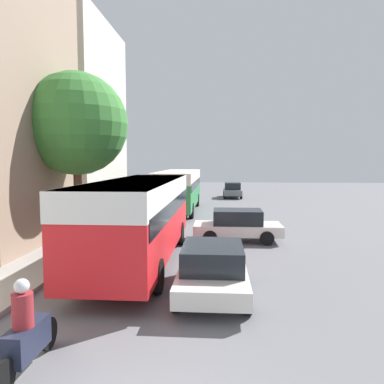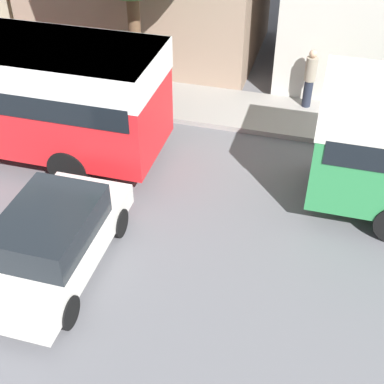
% 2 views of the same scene
% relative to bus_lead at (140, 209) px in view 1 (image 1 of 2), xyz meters
% --- Properties ---
extents(building_far_terrace, '(5.83, 9.09, 12.83)m').
position_rel_bus_lead_xyz_m(building_far_terrace, '(-7.41, 11.64, 4.44)').
color(building_far_terrace, beige).
rests_on(building_far_terrace, ground_plane).
extents(bus_lead, '(2.56, 10.00, 3.04)m').
position_rel_bus_lead_xyz_m(bus_lead, '(0.00, 0.00, 0.00)').
color(bus_lead, red).
rests_on(bus_lead, ground_plane).
extents(bus_following, '(2.61, 10.35, 2.96)m').
position_rel_bus_lead_xyz_m(bus_following, '(-0.08, 13.82, -0.04)').
color(bus_following, '#2D8447').
rests_on(bus_following, ground_plane).
extents(motorcycle_behind_lead, '(0.38, 2.24, 1.73)m').
position_rel_bus_lead_xyz_m(motorcycle_behind_lead, '(-0.50, -7.18, -1.29)').
color(motorcycle_behind_lead, '#1E2338').
rests_on(motorcycle_behind_lead, ground_plane).
extents(car_crossing, '(1.82, 4.02, 1.52)m').
position_rel_bus_lead_xyz_m(car_crossing, '(4.19, 24.29, -1.19)').
color(car_crossing, slate).
rests_on(car_crossing, ground_plane).
extents(car_far_curb, '(4.03, 1.90, 1.46)m').
position_rel_bus_lead_xyz_m(car_far_curb, '(3.73, 4.03, -1.21)').
color(car_far_curb, silver).
rests_on(car_far_curb, ground_plane).
extents(car_distant, '(1.94, 3.98, 1.42)m').
position_rel_bus_lead_xyz_m(car_distant, '(2.70, -3.10, -1.23)').
color(car_distant, silver).
rests_on(car_distant, ground_plane).
extents(pedestrian_near_curb, '(0.33, 0.33, 1.74)m').
position_rel_bus_lead_xyz_m(pedestrian_near_curb, '(-4.07, 8.21, -0.92)').
color(pedestrian_near_curb, '#232838').
rests_on(pedestrian_near_curb, sidewalk).
extents(street_tree, '(4.58, 4.58, 7.51)m').
position_rel_bus_lead_xyz_m(street_tree, '(-3.51, 3.16, 3.38)').
color(street_tree, brown).
rests_on(street_tree, sidewalk).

